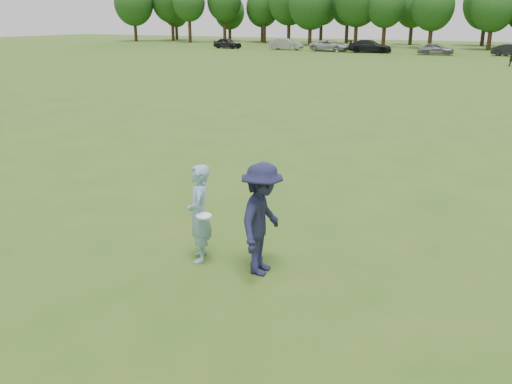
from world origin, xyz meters
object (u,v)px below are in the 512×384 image
Objects in this scene: car_e at (436,49)px; thrower at (199,213)px; car_a at (227,43)px; car_c at (330,46)px; car_d at (370,46)px; car_b at (286,44)px; car_f at (511,50)px; defender at (262,219)px.

thrower is at bearing -179.00° from car_e.
car_e is at bearing -83.80° from car_a.
car_d reaches higher than car_c.
car_c is (6.42, -0.51, -0.03)m from car_b.
car_d reaches higher than car_a.
car_f is (21.05, 0.93, -0.06)m from car_c.
car_a is 1.02× the size of car_e.
car_d is (11.69, -0.77, 0.02)m from car_b.
car_a is (-34.43, 60.01, -0.20)m from thrower.
car_d is at bearing -82.80° from car_a.
car_e is at bearing -93.67° from car_b.
thrower reaches higher than car_b.
car_e is at bearing -100.11° from car_d.
car_e is (28.29, -0.64, -0.01)m from car_a.
car_f is at bearing -88.98° from car_b.
car_f is (36.12, 1.09, -0.05)m from car_a.
car_b is (-25.78, 60.68, -0.15)m from thrower.
thrower is at bearing -142.66° from car_a.
car_d reaches higher than car_b.
car_d is at bearing 100.67° from car_f.
defender reaches higher than car_d.
thrower is 0.34× the size of car_d.
car_b is at bearing 17.89° from defender.
car_c is at bearing 12.78° from defender.
car_b is at bearing -78.08° from car_a.
thrower is 0.45× the size of car_f.
car_c is (-19.36, 60.17, -0.18)m from thrower.
car_c reaches higher than car_e.
car_e is 1.02× the size of car_f.
thrower is 0.44× the size of car_e.
defender is 0.38× the size of car_c.
defender is 0.48× the size of car_a.
defender is at bearing -141.75° from car_a.
thrower reaches higher than car_a.
defender is 0.49× the size of car_e.
car_a is at bearing 24.62° from defender.
car_c is 5.27m from car_d.
thrower reaches higher than car_f.
car_d is at bearing 81.26° from car_e.
thrower reaches higher than car_c.
car_e is (19.64, -1.31, -0.06)m from car_b.
car_a is at bearing 98.07° from car_f.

